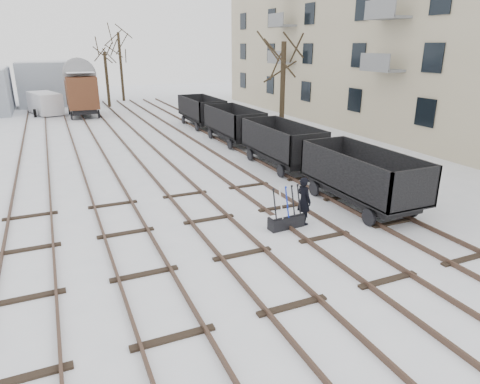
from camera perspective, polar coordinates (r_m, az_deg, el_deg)
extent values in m
plane|color=white|center=(13.23, 0.32, -8.37)|extent=(120.00, 120.00, 0.00)
cube|color=black|center=(25.50, -27.44, 3.24)|extent=(0.07, 52.00, 0.15)
cube|color=black|center=(25.43, -24.24, 3.67)|extent=(0.07, 52.00, 0.15)
cube|color=black|center=(14.13, -26.45, -8.53)|extent=(1.90, 0.20, 0.08)
cube|color=black|center=(25.45, -20.73, 4.13)|extent=(0.07, 52.00, 0.15)
cube|color=black|center=(25.55, -17.53, 4.54)|extent=(0.07, 52.00, 0.15)
cube|color=black|center=(14.20, -14.29, -6.88)|extent=(1.90, 0.20, 0.08)
cube|color=black|center=(25.76, -14.08, 4.97)|extent=(0.07, 52.00, 0.15)
cube|color=black|center=(26.02, -10.97, 5.34)|extent=(0.07, 52.00, 0.15)
cube|color=black|center=(14.88, -2.85, -5.03)|extent=(1.90, 0.20, 0.08)
cube|color=black|center=(26.40, -7.66, 5.71)|extent=(0.07, 52.00, 0.15)
cube|color=black|center=(26.82, -4.70, 6.03)|extent=(0.07, 52.00, 0.15)
cube|color=black|center=(16.10, 7.17, -3.24)|extent=(1.90, 0.20, 0.08)
cube|color=black|center=(27.36, -1.59, 6.34)|extent=(0.07, 52.00, 0.15)
cube|color=black|center=(27.92, 1.15, 6.61)|extent=(0.07, 52.00, 0.15)
cube|color=black|center=(17.75, 15.53, -1.66)|extent=(1.90, 0.20, 0.08)
cube|color=#C1B695|center=(35.07, 22.81, 20.81)|extent=(10.00, 45.00, 16.00)
cube|color=#8E94A1|center=(50.86, -23.51, 13.15)|extent=(7.00, 6.00, 4.40)
cube|color=silver|center=(50.74, -23.85, 15.66)|extent=(6.86, 5.88, 0.10)
cube|color=black|center=(15.07, 6.16, -3.99)|extent=(1.33, 0.52, 0.44)
cube|color=black|center=(14.98, 6.20, -3.15)|extent=(1.32, 0.40, 0.06)
cube|color=silver|center=(14.96, 6.20, -3.01)|extent=(1.27, 0.36, 0.03)
cylinder|color=black|center=(14.54, 4.64, -1.72)|extent=(0.08, 0.32, 1.08)
cylinder|color=silver|center=(14.67, 5.46, -1.56)|extent=(0.08, 0.32, 1.08)
cylinder|color=#0D23AD|center=(14.80, 6.26, -1.39)|extent=(0.08, 0.32, 1.08)
cylinder|color=black|center=(14.94, 7.05, -1.23)|extent=(0.08, 0.32, 1.08)
cylinder|color=black|center=(15.08, 7.83, -1.07)|extent=(0.08, 0.32, 1.08)
imported|color=black|center=(15.28, 8.51, -1.15)|extent=(0.53, 0.70, 1.74)
cube|color=black|center=(17.55, 15.74, 0.05)|extent=(1.74, 4.79, 0.36)
cube|color=black|center=(17.50, 15.79, 0.61)|extent=(2.18, 5.45, 0.11)
cube|color=black|center=(16.66, 13.22, 2.53)|extent=(0.09, 5.45, 1.45)
cube|color=black|center=(17.96, 18.58, 3.22)|extent=(0.09, 5.45, 1.45)
cube|color=silver|center=(17.47, 15.81, 0.89)|extent=(1.96, 5.23, 0.05)
cylinder|color=black|center=(15.79, 16.78, -3.25)|extent=(0.11, 0.64, 0.64)
cylinder|color=black|center=(19.52, 14.75, 1.20)|extent=(0.11, 0.64, 0.64)
cube|color=black|center=(22.62, 5.53, 4.89)|extent=(1.74, 4.79, 0.36)
cube|color=black|center=(22.57, 5.55, 5.33)|extent=(2.18, 5.45, 0.11)
cube|color=black|center=(21.93, 3.21, 6.93)|extent=(0.09, 5.45, 1.45)
cube|color=black|center=(22.93, 7.90, 7.32)|extent=(0.09, 5.45, 1.45)
cube|color=silver|center=(22.55, 5.56, 5.56)|extent=(1.96, 5.23, 0.05)
cylinder|color=black|center=(20.75, 5.44, 2.81)|extent=(0.11, 0.64, 0.64)
cylinder|color=black|center=(24.63, 5.57, 5.41)|extent=(0.11, 0.64, 0.64)
cube|color=black|center=(28.23, -0.85, 7.81)|extent=(1.74, 4.79, 0.36)
cube|color=black|center=(28.19, -0.85, 8.18)|extent=(2.18, 5.45, 0.11)
cube|color=black|center=(27.68, -2.87, 9.48)|extent=(0.09, 5.45, 1.45)
cube|color=black|center=(28.48, 1.10, 9.77)|extent=(0.09, 5.45, 1.45)
cube|color=silver|center=(28.17, -0.85, 8.36)|extent=(1.96, 5.23, 0.05)
cylinder|color=black|center=(26.33, -1.36, 6.38)|extent=(0.11, 0.64, 0.64)
cylinder|color=black|center=(30.24, -0.39, 8.05)|extent=(0.11, 0.64, 0.64)
cube|color=black|center=(34.12, -5.12, 9.70)|extent=(1.74, 4.79, 0.36)
cube|color=black|center=(34.09, -5.13, 10.00)|extent=(2.18, 5.45, 0.11)
cube|color=black|center=(33.66, -6.88, 11.08)|extent=(0.09, 5.45, 1.45)
cube|color=black|center=(34.33, -3.49, 11.33)|extent=(0.09, 5.45, 1.45)
cube|color=silver|center=(34.07, -5.13, 10.15)|extent=(1.96, 5.23, 0.05)
cylinder|color=black|center=(32.22, -5.78, 8.64)|extent=(0.11, 0.64, 0.64)
cylinder|color=black|center=(36.11, -4.50, 9.80)|extent=(0.11, 0.64, 0.64)
cube|color=black|center=(41.39, -20.17, 10.38)|extent=(2.00, 4.52, 0.41)
cube|color=#452614|center=(41.21, -20.42, 12.49)|extent=(2.49, 5.14, 2.66)
cube|color=silver|center=(41.09, -20.70, 14.82)|extent=(2.24, 4.88, 0.04)
cylinder|color=black|center=(39.75, -21.56, 9.46)|extent=(0.12, 0.72, 0.72)
cylinder|color=black|center=(43.14, -18.80, 10.43)|extent=(0.12, 0.72, 0.72)
cube|color=silver|center=(43.82, -24.57, 10.73)|extent=(3.09, 4.83, 1.83)
cube|color=silver|center=(43.72, -24.74, 11.93)|extent=(3.01, 4.72, 0.04)
cylinder|color=black|center=(42.51, -25.67, 9.46)|extent=(0.22, 0.71, 0.71)
cylinder|color=black|center=(45.31, -23.30, 10.27)|extent=(0.22, 0.71, 0.71)
cylinder|color=black|center=(26.21, 5.66, 12.49)|extent=(0.30, 0.30, 6.27)
cylinder|color=black|center=(46.82, -17.30, 14.09)|extent=(0.30, 0.30, 5.42)
cylinder|color=black|center=(51.47, -15.58, 15.72)|extent=(0.30, 0.30, 7.39)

